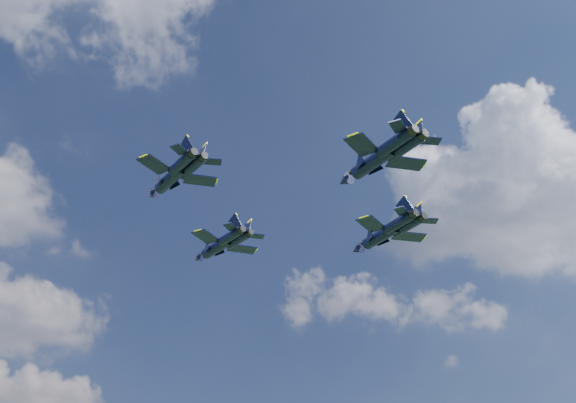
# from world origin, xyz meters

# --- Properties ---
(jet_lead) EXTENTS (11.71, 15.39, 3.64)m
(jet_lead) POSITION_xyz_m (3.67, 20.28, 59.49)
(jet_lead) COLOR black
(jet_left) EXTENTS (11.20, 14.48, 3.45)m
(jet_left) POSITION_xyz_m (-11.14, 2.21, 58.13)
(jet_left) COLOR black
(jet_right) EXTENTS (12.72, 16.30, 3.90)m
(jet_right) POSITION_xyz_m (22.97, 2.95, 58.70)
(jet_right) COLOR black
(jet_slot) EXTENTS (12.40, 15.95, 3.81)m
(jet_slot) POSITION_xyz_m (9.26, -14.18, 58.04)
(jet_slot) COLOR black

